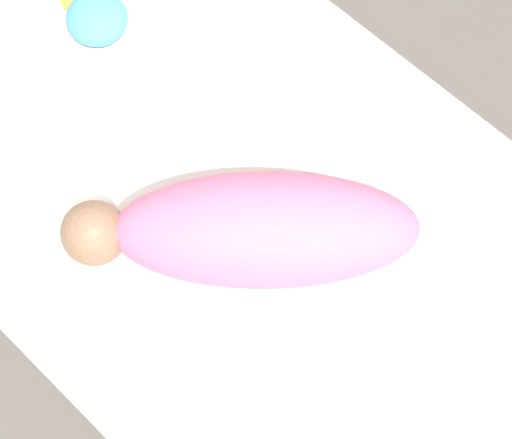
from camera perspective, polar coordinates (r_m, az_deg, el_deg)
ground_plane at (r=1.51m, az=-0.64°, el=-2.36°), size 12.00×12.00×0.00m
bed_mattress at (r=1.39m, az=-0.69°, el=-1.04°), size 1.39×0.88×0.24m
swaddled_baby at (r=1.19m, az=-0.26°, el=-0.84°), size 0.52×0.50×0.17m
turtle_plush at (r=1.46m, az=-12.79°, el=15.55°), size 0.16×0.12×0.07m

